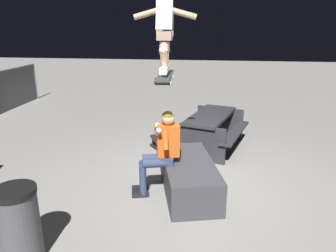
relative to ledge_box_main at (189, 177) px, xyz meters
name	(u,v)px	position (x,y,z in m)	size (l,w,h in m)	color
ground_plane	(190,189)	(0.08, -0.03, -0.26)	(40.00, 40.00, 0.00)	gray
ledge_box_main	(189,177)	(0.00, 0.00, 0.00)	(1.66, 0.76, 0.52)	#38383D
person_sitting_on_ledge	(161,148)	(-0.10, 0.43, 0.50)	(0.59, 0.79, 1.36)	#2D3856
skateboard	(165,77)	(-0.08, 0.37, 1.60)	(1.03, 0.26, 0.13)	black
skater_airborne	(165,27)	(-0.03, 0.37, 2.29)	(0.62, 0.89, 1.12)	white
kicker_ramp	(175,147)	(1.76, 0.41, -0.20)	(1.20, 1.17, 0.36)	black
picnic_table_back	(210,126)	(2.01, -0.32, 0.24)	(2.02, 1.78, 0.75)	#28282D
trash_bin	(19,225)	(-1.82, 1.77, 0.19)	(0.47, 0.47, 0.90)	#47474C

